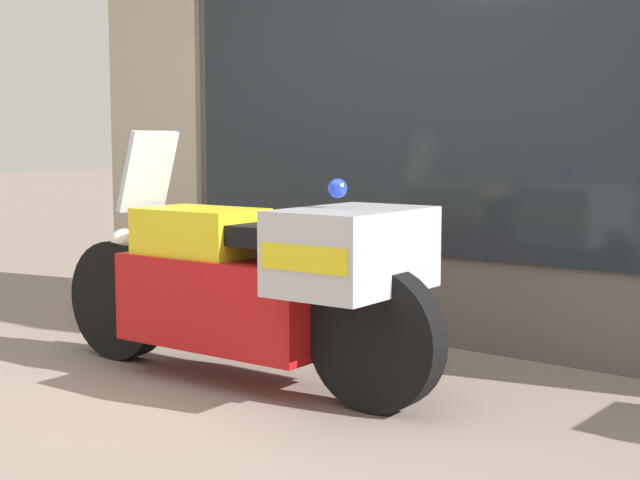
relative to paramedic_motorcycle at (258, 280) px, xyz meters
name	(u,v)px	position (x,y,z in m)	size (l,w,h in m)	color
ground_plane	(206,412)	(0.10, -0.47, -0.54)	(60.00, 60.00, 0.00)	gray
shop_building	(383,42)	(-0.32, 1.53, 1.31)	(5.69, 0.55, 3.70)	#56514C
window_display	(498,273)	(0.51, 1.56, -0.10)	(4.28, 0.30, 1.82)	slate
paramedic_motorcycle	(258,280)	(0.00, 0.00, 0.00)	(2.39, 0.78, 1.28)	black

